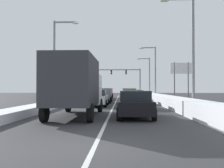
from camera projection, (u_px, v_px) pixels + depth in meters
The scene contains 20 objects.
ground_plane at pixel (115, 104), 26.88m from camera, with size 130.66×130.66×0.00m, color #333335.
lane_stripe_between_right_lane_and_center_lane at pixel (116, 101), 31.90m from camera, with size 0.14×55.28×0.01m, color silver.
snow_bank_right_shoulder at pixel (157, 98), 31.69m from camera, with size 1.73×55.28×0.89m, color white.
snow_bank_left_shoulder at pixel (75, 99), 32.12m from camera, with size 1.55×55.28×0.47m, color white.
sedan_black_right_lane_nearest at pixel (135, 104), 14.00m from camera, with size 2.00×4.50×1.51m.
sedan_green_right_lane_second at pixel (132, 99), 20.59m from camera, with size 2.00×4.50×1.51m.
sedan_charcoal_right_lane_third at pixel (131, 97), 26.37m from camera, with size 2.00×4.50×1.51m.
sedan_navy_right_lane_fourth at pixel (129, 95), 32.31m from camera, with size 2.00×4.50×1.51m.
suv_tan_right_lane_fifth at pixel (129, 92), 38.12m from camera, with size 2.16×4.90×1.67m.
box_truck_center_lane_nearest at pixel (76, 84), 14.45m from camera, with size 2.53×7.20×3.36m.
sedan_silver_center_lane_second at pixel (97, 98), 22.84m from camera, with size 2.00×4.50×1.51m.
suv_gray_center_lane_third at pixel (102, 94), 28.60m from camera, with size 2.16×4.90×1.67m.
sedan_red_center_lane_fourth at pixel (104, 95), 34.98m from camera, with size 2.00×4.50×1.51m.
suv_maroon_center_lane_fifth at pixel (106, 92), 41.63m from camera, with size 2.16×4.90×1.67m.
traffic_light_gantry at pixel (124, 75), 57.03m from camera, with size 10.60×0.47×6.20m.
street_lamp_right_near at pixel (189, 43), 19.20m from camera, with size 2.66×0.36×8.77m.
street_lamp_right_mid at pixel (153, 68), 39.29m from camera, with size 2.66×0.36×8.28m.
street_lamp_right_far at pixel (148, 73), 49.32m from camera, with size 2.66×0.36×7.74m.
street_lamp_left_mid at pixel (58, 55), 25.42m from camera, with size 2.66×0.36×8.61m.
roadside_sign_right at pixel (181, 72), 36.28m from camera, with size 3.20×0.16×5.50m.
Camera 1 is at (0.78, -6.80, 1.65)m, focal length 39.75 mm.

